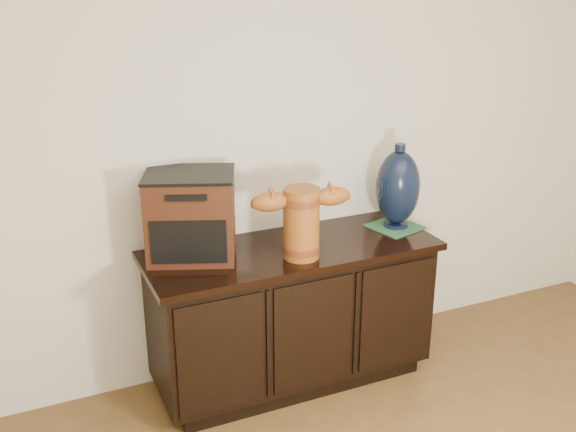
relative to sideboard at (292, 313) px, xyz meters
name	(u,v)px	position (x,y,z in m)	size (l,w,h in m)	color
sideboard	(292,313)	(0.00, 0.00, 0.00)	(1.46, 0.56, 0.75)	black
terracotta_vessel	(301,219)	(-0.01, -0.12, 0.56)	(0.49, 0.20, 0.34)	#9B551C
tv_radio	(191,215)	(-0.47, 0.10, 0.57)	(0.50, 0.46, 0.41)	#3A1A0E
green_mat	(395,227)	(0.61, 0.02, 0.37)	(0.24, 0.24, 0.01)	#285A35
lamp_base	(398,188)	(0.61, 0.02, 0.59)	(0.28, 0.28, 0.45)	black
spray_can	(225,233)	(-0.31, 0.11, 0.45)	(0.06, 0.06, 0.17)	#57120F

